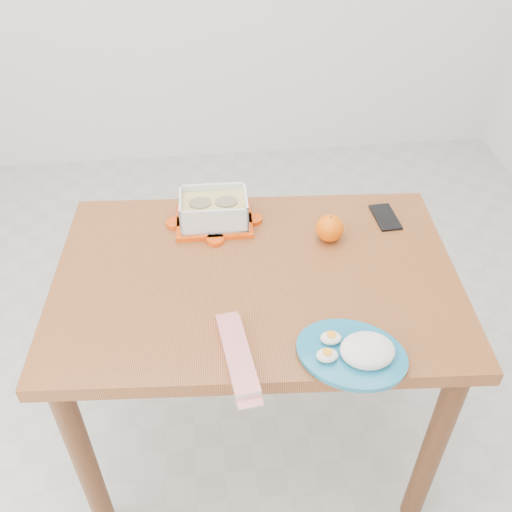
{
  "coord_description": "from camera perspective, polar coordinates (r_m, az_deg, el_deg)",
  "views": [
    {
      "loc": [
        -0.01,
        -1.26,
        1.75
      ],
      "look_at": [
        0.12,
        -0.16,
        0.81
      ],
      "focal_mm": 40.0,
      "sensor_mm": 36.0,
      "label": 1
    }
  ],
  "objects": [
    {
      "name": "candy_bar",
      "position": [
        1.29,
        -1.84,
        -9.89
      ],
      "size": [
        0.08,
        0.23,
        0.02
      ],
      "primitive_type": "cube",
      "rotation": [
        0.0,
        0.0,
        1.69
      ],
      "color": "red",
      "rests_on": "dining_table"
    },
    {
      "name": "rice_plate",
      "position": [
        1.3,
        10.04,
        -9.35
      ],
      "size": [
        0.33,
        0.33,
        0.07
      ],
      "rotation": [
        0.0,
        0.0,
        -0.47
      ],
      "color": "teal",
      "rests_on": "dining_table"
    },
    {
      "name": "dining_table",
      "position": [
        1.57,
        -0.0,
        -4.9
      ],
      "size": [
        1.1,
        0.77,
        0.75
      ],
      "rotation": [
        0.0,
        0.0,
        -0.07
      ],
      "color": "#A25D2E",
      "rests_on": "ground"
    },
    {
      "name": "smartphone",
      "position": [
        1.72,
        12.81,
        3.81
      ],
      "size": [
        0.07,
        0.13,
        0.01
      ],
      "primitive_type": "cube",
      "rotation": [
        0.0,
        0.0,
        0.05
      ],
      "color": "black",
      "rests_on": "dining_table"
    },
    {
      "name": "orange_fruit",
      "position": [
        1.59,
        7.39,
        2.76
      ],
      "size": [
        0.08,
        0.08,
        0.08
      ],
      "primitive_type": "sphere",
      "color": "#F76904",
      "rests_on": "dining_table"
    },
    {
      "name": "ground",
      "position": [
        2.16,
        -3.63,
        -14.01
      ],
      "size": [
        3.5,
        3.5,
        0.0
      ],
      "primitive_type": "plane",
      "color": "#B7B7B2",
      "rests_on": "ground"
    },
    {
      "name": "food_container",
      "position": [
        1.64,
        -4.24,
        4.58
      ],
      "size": [
        0.22,
        0.17,
        0.09
      ],
      "rotation": [
        0.0,
        0.0,
        -0.03
      ],
      "color": "#E74106",
      "rests_on": "dining_table"
    }
  ]
}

